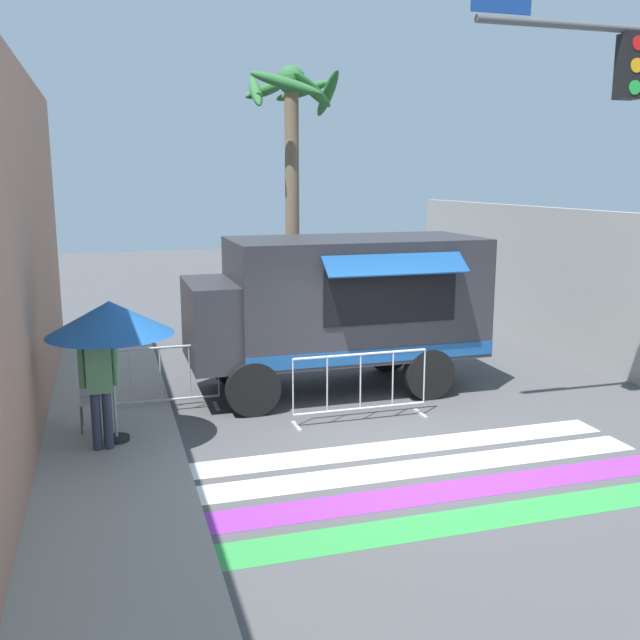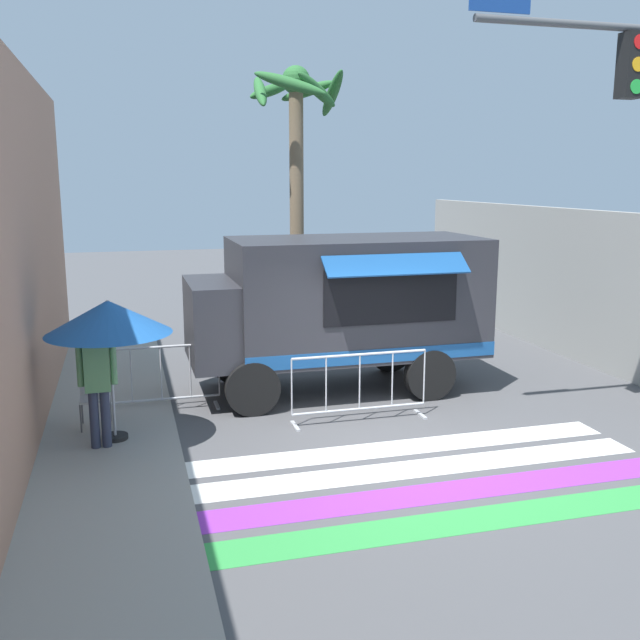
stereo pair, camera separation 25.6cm
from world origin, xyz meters
The scene contains 12 objects.
ground_plane centered at (0.00, 0.00, 0.00)m, with size 60.00×60.00×0.00m, color #4C4C4F.
sidewalk_left centered at (-5.22, 0.00, 0.07)m, with size 4.40×16.00×0.13m.
building_left_facade centered at (-5.05, 0.00, 2.72)m, with size 0.25×16.00×5.44m.
concrete_wall_right centered at (5.59, 3.00, 1.59)m, with size 0.20×16.00×3.17m.
crosswalk_painted centered at (0.00, -1.08, 0.00)m, with size 6.40×2.84×0.01m.
food_truck centered at (-0.06, 3.03, 1.63)m, with size 5.21×2.58×2.77m.
patio_umbrella centered at (-3.90, 1.16, 1.91)m, with size 1.74×1.74×2.02m.
folding_chair centered at (-4.18, 1.86, 0.65)m, with size 0.44×0.44×0.86m.
vendor_person centered at (-4.08, 0.89, 1.12)m, with size 0.53×0.23×1.73m.
barricade_front centered at (-0.16, 1.31, 0.56)m, with size 2.23×0.44×1.11m.
barricade_side centered at (-3.16, 2.67, 0.55)m, with size 1.93×0.44×1.11m.
palm_tree centered at (0.07, 6.40, 4.48)m, with size 2.05×2.20×6.15m.
Camera 2 is at (-3.66, -8.96, 3.81)m, focal length 40.00 mm.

